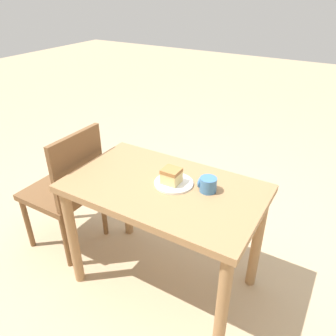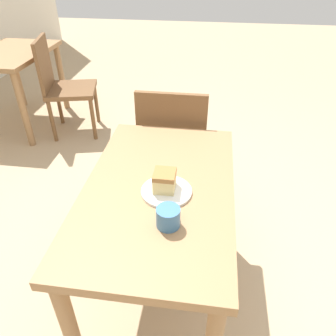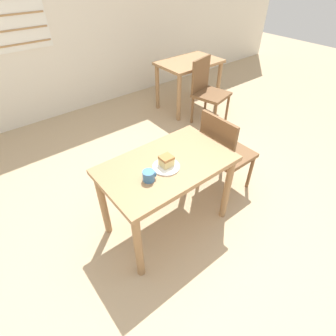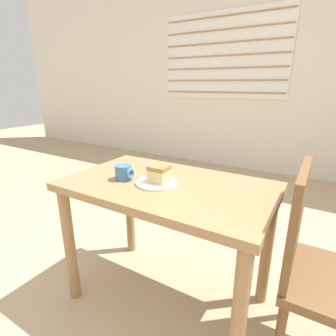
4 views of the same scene
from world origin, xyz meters
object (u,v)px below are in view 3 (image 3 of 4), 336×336
chair_near_window (224,152)px  cake_slice (166,161)px  coffee_mug (149,176)px  dining_table_near (167,174)px  chair_far_corner (207,90)px  dining_table_far (189,70)px  plate (166,167)px

chair_near_window → cake_slice: (-0.75, -0.06, 0.29)m
chair_near_window → coffee_mug: (-0.94, -0.10, 0.28)m
dining_table_near → chair_far_corner: (1.65, 1.17, -0.12)m
chair_near_window → cake_slice: 0.81m
dining_table_far → cake_slice: cake_slice is taller
dining_table_near → chair_near_window: size_ratio=1.18×
dining_table_far → coffee_mug: coffee_mug is taller
plate → cake_slice: cake_slice is taller
dining_table_far → chair_near_window: bearing=-122.2°
dining_table_near → chair_far_corner: 2.03m
dining_table_near → coffee_mug: bearing=-161.9°
dining_table_near → dining_table_far: bearing=43.6°
dining_table_near → chair_far_corner: size_ratio=1.18×
dining_table_near → coffee_mug: 0.28m
chair_far_corner → coffee_mug: chair_far_corner is taller
cake_slice → dining_table_near: bearing=46.1°
dining_table_near → coffee_mug: (-0.22, -0.07, 0.16)m
dining_table_far → plate: (-1.80, -1.71, 0.13)m
chair_far_corner → cake_slice: size_ratio=9.58×
chair_far_corner → plate: 2.09m
chair_far_corner → cake_slice: chair_far_corner is taller
chair_near_window → plate: chair_near_window is taller
dining_table_near → chair_near_window: bearing=2.1°
dining_table_near → plate: size_ratio=5.01×
chair_near_window → chair_far_corner: size_ratio=1.00×
dining_table_near → coffee_mug: coffee_mug is taller
dining_table_far → chair_far_corner: bearing=-102.0°
chair_far_corner → plate: bearing=-158.1°
plate → cake_slice: 0.05m
dining_table_near → cake_slice: (-0.03, -0.03, 0.17)m
dining_table_near → chair_near_window: (0.72, 0.03, -0.12)m
dining_table_far → cake_slice: (-1.79, -1.71, 0.18)m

